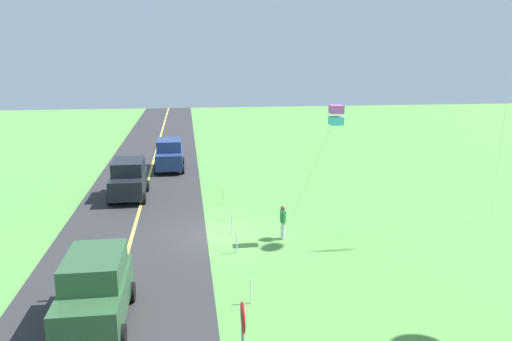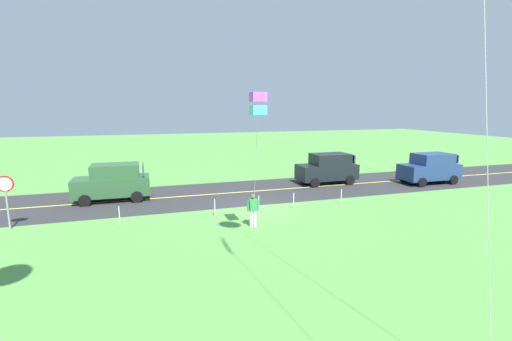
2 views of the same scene
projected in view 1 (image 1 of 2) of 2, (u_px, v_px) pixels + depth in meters
The scene contains 14 objects.
ground_plane at pixel (217, 235), 24.47m from camera, with size 120.00×120.00×0.10m, color #549342.
asphalt_road at pixel (132, 238), 23.93m from camera, with size 120.00×7.00×0.00m, color #2D2D30.
road_centre_stripe at pixel (132, 238), 23.92m from camera, with size 120.00×0.16×0.00m, color #E5E04C.
car_suv_foreground at pixel (95, 289), 16.10m from camera, with size 4.40×2.12×2.24m.
car_parked_west_far at pixel (169, 154), 37.86m from camera, with size 4.40×2.12×2.24m.
car_parked_west_near at pixel (129, 179), 30.44m from camera, with size 4.40×2.12×2.24m.
stop_sign at pixel (243, 332), 12.40m from camera, with size 0.76×0.08×2.56m.
person_adult_near at pixel (283, 221), 23.61m from camera, with size 0.58×0.22×1.60m.
kite_red_low at pixel (336, 115), 22.37m from camera, with size 0.76×2.51×6.21m.
fence_post_0 at pixel (224, 196), 29.31m from camera, with size 0.05×0.05×0.90m, color silver.
fence_post_1 at pixel (228, 212), 26.38m from camera, with size 0.05×0.05×0.90m, color silver.
fence_post_2 at pixel (232, 225), 24.38m from camera, with size 0.05×0.05×0.90m, color silver.
fence_post_3 at pixel (237, 243), 22.04m from camera, with size 0.05×0.05×0.90m, color silver.
fence_post_4 at pixel (251, 291), 17.51m from camera, with size 0.05×0.05×0.90m, color silver.
Camera 1 is at (23.22, -1.32, 8.36)m, focal length 35.96 mm.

